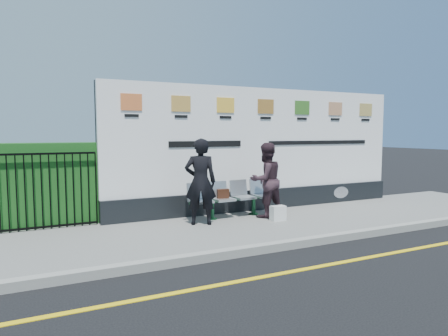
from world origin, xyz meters
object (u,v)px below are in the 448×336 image
object	(u,v)px
woman_left	(200,182)
woman_right	(266,180)
billboard	(264,157)
bench	(233,207)

from	to	relation	value
woman_left	woman_right	size ratio (longest dim) A/B	1.06
billboard	woman_right	xyz separation A→B (m)	(-0.48, -0.89, -0.46)
billboard	woman_right	bearing A→B (deg)	-118.46
bench	woman_right	xyz separation A→B (m)	(0.65, -0.33, 0.62)
billboard	woman_left	xyz separation A→B (m)	(-2.10, -0.94, -0.40)
woman_left	bench	bearing A→B (deg)	-138.35
woman_right	woman_left	bearing A→B (deg)	-5.22
woman_left	woman_right	bearing A→B (deg)	-157.82
billboard	bench	xyz separation A→B (m)	(-1.13, -0.56, -1.08)
billboard	woman_left	bearing A→B (deg)	-155.96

